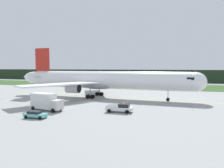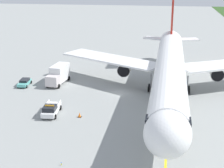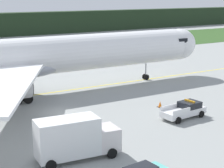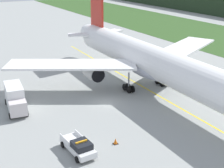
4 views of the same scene
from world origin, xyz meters
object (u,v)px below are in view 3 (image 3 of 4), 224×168
Objects in this scene: apron_cone at (160,104)px; ops_pickup_truck at (185,110)px; airliner at (32,58)px; catering_truck at (75,138)px.

ops_pickup_truck is at bearing -93.84° from apron_cone.
apron_cone is at bearing -51.51° from airliner.
airliner reaches higher than ops_pickup_truck.
airliner is at bearing 77.66° from catering_truck.
airliner is 22.10m from ops_pickup_truck.
airliner is at bearing 128.49° from apron_cone.
airliner reaches higher than catering_truck.
catering_truck is at bearing -102.34° from airliner.
apron_cone is (11.15, -14.03, -4.91)m from airliner.
catering_truck reaches higher than ops_pickup_truck.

